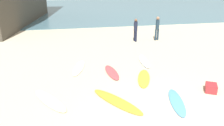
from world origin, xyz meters
name	(u,v)px	position (x,y,z in m)	size (l,w,h in m)	color
ground_plane	(175,121)	(0.00, 0.00, 0.00)	(120.00, 120.00, 0.00)	beige
ocean_water	(82,7)	(0.00, 36.39, 0.04)	(120.00, 40.00, 0.08)	slate
surfboard_0	(144,78)	(0.14, 3.40, 0.04)	(0.56, 2.14, 0.08)	yellow
surfboard_1	(177,102)	(0.61, 1.06, 0.04)	(0.49, 2.10, 0.07)	#5198D1
surfboard_2	(112,72)	(-1.19, 4.41, 0.04)	(0.51, 2.01, 0.09)	#D34C51
surfboard_3	(50,100)	(-4.10, 2.17, 0.04)	(0.55, 2.28, 0.09)	#E9ECBF
surfboard_4	(79,68)	(-2.78, 5.41, 0.04)	(0.50, 2.25, 0.08)	silver
surfboard_5	(144,61)	(0.99, 5.67, 0.04)	(0.49, 2.28, 0.09)	silver
surfboard_6	(117,101)	(-1.60, 1.58, 0.03)	(0.58, 2.58, 0.07)	gold
beachgoer_near	(157,27)	(3.68, 10.28, 1.04)	(0.34, 0.31, 1.85)	#1E3342
beachgoer_mid	(136,29)	(1.91, 10.27, 0.98)	(0.34, 0.34, 1.75)	#191E33
beach_cooler	(211,88)	(2.43, 1.59, 0.16)	(0.57, 0.44, 0.33)	#B2282D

